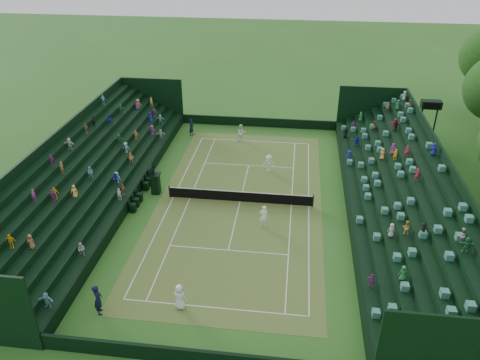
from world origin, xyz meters
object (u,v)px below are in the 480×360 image
Objects in this scene: tennis_net at (240,196)px; player_near_west at (180,297)px; player_near_east at (264,216)px; player_far_west at (241,133)px; umpire_chair at (155,181)px; player_far_east at (269,163)px.

player_near_west is at bearing -99.20° from tennis_net.
player_near_west is at bearing 59.20° from player_near_east.
player_near_west is 0.93× the size of player_far_west.
tennis_net is at bearing -106.33° from player_far_west.
player_near_east reaches higher than tennis_net.
umpire_chair is 10.28m from player_far_east.
player_near_east is at bearing -89.62° from player_far_east.
player_far_west reaches higher than tennis_net.
umpire_chair is at bearing 176.07° from tennis_net.
player_far_east reaches higher than tennis_net.
tennis_net is 6.45× the size of player_near_east.
tennis_net is 7.11m from umpire_chair.
tennis_net is at bearing -62.00° from player_near_east.
player_near_east is at bearing -99.68° from player_far_west.
player_far_west is at bearing 63.19° from umpire_chair.
player_near_east is 1.10× the size of player_far_east.
player_near_west is 9.79m from player_near_east.
player_near_east is (2.17, -3.24, 0.38)m from tennis_net.
player_far_east is at bearing 70.85° from tennis_net.
umpire_chair is at bearing -27.79° from player_near_east.
player_near_west is at bearing -103.76° from player_far_east.
player_far_west is 7.08m from player_far_east.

